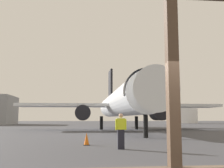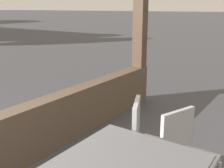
# 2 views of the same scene
# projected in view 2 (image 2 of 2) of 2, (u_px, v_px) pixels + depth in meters

# --- Properties ---
(cafe_chair_window_right) EXTENTS (0.49, 0.49, 0.86)m
(cafe_chair_window_right) POSITION_uv_depth(u_px,v_px,m) (185.00, 149.00, 2.43)
(cafe_chair_window_right) COLOR #B2B2B7
(cafe_chair_window_right) RESTS_ON ground
(cafe_chair_aisle_left) EXTENTS (0.51, 0.51, 0.91)m
(cafe_chair_aisle_left) POSITION_uv_depth(u_px,v_px,m) (146.00, 139.00, 2.58)
(cafe_chair_aisle_left) COLOR #B2B2B7
(cafe_chair_aisle_left) RESTS_ON ground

